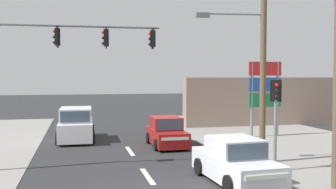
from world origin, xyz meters
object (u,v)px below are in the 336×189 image
(hatchback_kerbside_parked, at_px, (167,133))
(suv_crossing_left, at_px, (76,125))
(pedestal_signal_right_kerb, at_px, (276,110))
(utility_pole_midground_right, at_px, (260,52))
(traffic_signal_mast, at_px, (49,60))
(sedan_receding_far, at_px, (235,162))
(shopping_plaza_sign, at_px, (265,88))
(utility_pole_foreground_right, at_px, (334,41))

(hatchback_kerbside_parked, bearing_deg, suv_crossing_left, 147.74)
(pedestal_signal_right_kerb, bearing_deg, utility_pole_midground_right, 87.47)
(utility_pole_midground_right, relative_size, traffic_signal_mast, 1.27)
(utility_pole_midground_right, distance_m, hatchback_kerbside_parked, 6.95)
(sedan_receding_far, bearing_deg, shopping_plaza_sign, 58.01)
(pedestal_signal_right_kerb, distance_m, hatchback_kerbside_parked, 7.22)
(sedan_receding_far, bearing_deg, suv_crossing_left, 117.47)
(utility_pole_foreground_right, height_order, suv_crossing_left, utility_pole_foreground_right)
(utility_pole_foreground_right, xyz_separation_m, sedan_receding_far, (-2.72, 1.51, -4.13))
(traffic_signal_mast, xyz_separation_m, shopping_plaza_sign, (12.21, 5.74, -1.37))
(utility_pole_midground_right, height_order, hatchback_kerbside_parked, utility_pole_midground_right)
(traffic_signal_mast, height_order, sedan_receding_far, traffic_signal_mast)
(hatchback_kerbside_parked, bearing_deg, utility_pole_midground_right, -59.07)
(sedan_receding_far, bearing_deg, utility_pole_foreground_right, -29.15)
(traffic_signal_mast, xyz_separation_m, hatchback_kerbside_parked, (5.66, 3.94, -3.65))
(suv_crossing_left, bearing_deg, traffic_signal_mast, -98.12)
(shopping_plaza_sign, xyz_separation_m, hatchback_kerbside_parked, (-6.55, -1.80, -2.28))
(traffic_signal_mast, relative_size, suv_crossing_left, 1.50)
(shopping_plaza_sign, bearing_deg, traffic_signal_mast, -154.82)
(utility_pole_midground_right, xyz_separation_m, hatchback_kerbside_parked, (-2.92, 4.87, -4.02))
(utility_pole_foreground_right, relative_size, utility_pole_midground_right, 1.03)
(utility_pole_foreground_right, bearing_deg, traffic_signal_mast, 150.99)
(shopping_plaza_sign, height_order, sedan_receding_far, shopping_plaza_sign)
(traffic_signal_mast, relative_size, sedan_receding_far, 1.59)
(traffic_signal_mast, height_order, shopping_plaza_sign, traffic_signal_mast)
(utility_pole_foreground_right, height_order, pedestal_signal_right_kerb, utility_pole_foreground_right)
(suv_crossing_left, bearing_deg, sedan_receding_far, -62.53)
(utility_pole_foreground_right, relative_size, hatchback_kerbside_parked, 2.46)
(suv_crossing_left, bearing_deg, hatchback_kerbside_parked, -32.26)
(shopping_plaza_sign, height_order, suv_crossing_left, shopping_plaza_sign)
(utility_pole_midground_right, xyz_separation_m, suv_crossing_left, (-7.60, 7.82, -3.83))
(traffic_signal_mast, bearing_deg, shopping_plaza_sign, 25.18)
(hatchback_kerbside_parked, bearing_deg, sedan_receding_far, -84.27)
(utility_pole_midground_right, height_order, traffic_signal_mast, utility_pole_midground_right)
(sedan_receding_far, bearing_deg, traffic_signal_mast, 151.04)
(shopping_plaza_sign, bearing_deg, utility_pole_midground_right, -118.57)
(shopping_plaza_sign, bearing_deg, sedan_receding_far, -121.99)
(suv_crossing_left, bearing_deg, utility_pole_midground_right, -45.84)
(traffic_signal_mast, relative_size, shopping_plaza_sign, 1.50)
(traffic_signal_mast, bearing_deg, suv_crossing_left, 81.88)
(traffic_signal_mast, bearing_deg, utility_pole_midground_right, -6.19)
(traffic_signal_mast, distance_m, shopping_plaza_sign, 13.56)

